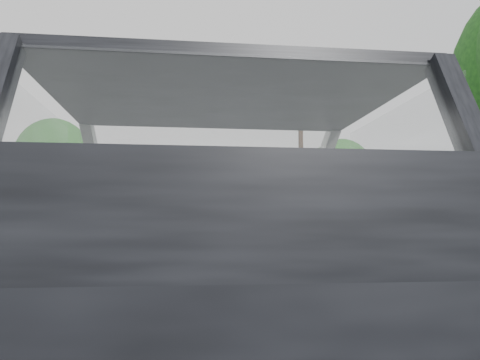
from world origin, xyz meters
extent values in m
cube|color=black|center=(0.00, 0.00, 0.72)|extent=(1.80, 4.00, 1.45)
cube|color=black|center=(0.00, 0.62, 0.85)|extent=(1.58, 0.45, 0.30)
cube|color=black|center=(-0.40, -0.29, 0.88)|extent=(0.50, 0.72, 0.42)
cube|color=black|center=(0.40, -0.29, 0.88)|extent=(0.50, 0.72, 0.42)
torus|color=black|center=(-0.40, 0.33, 0.92)|extent=(0.36, 0.36, 0.04)
ellipsoid|color=slate|center=(0.32, 0.59, 1.08)|extent=(0.55, 0.21, 0.24)
cube|color=gray|center=(4.30, 10.00, 0.58)|extent=(0.05, 90.00, 0.32)
imported|color=silver|center=(-1.01, 21.63, 0.74)|extent=(2.02, 4.60, 1.48)
cube|color=#196323|center=(5.66, 19.56, 1.31)|extent=(0.40, 1.04, 2.62)
cylinder|color=black|center=(5.74, 20.42, 3.75)|extent=(0.27, 0.27, 7.49)
camera|label=1|loc=(-0.18, -2.67, 0.78)|focal=35.00mm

